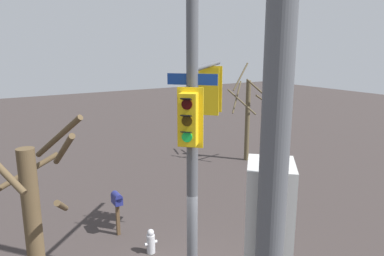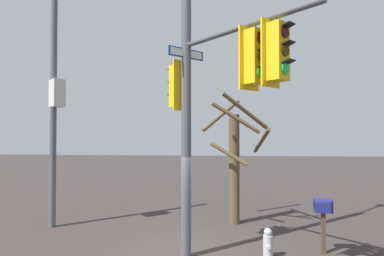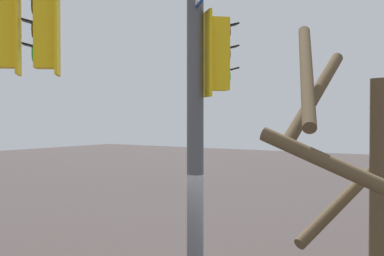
{
  "view_description": "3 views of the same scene",
  "coord_description": "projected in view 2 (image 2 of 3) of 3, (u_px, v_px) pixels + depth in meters",
  "views": [
    {
      "loc": [
        3.7,
        6.34,
        5.81
      ],
      "look_at": [
        -0.01,
        0.37,
        4.22
      ],
      "focal_mm": 33.68,
      "sensor_mm": 36.0,
      "label": 1
    },
    {
      "loc": [
        -8.57,
        -1.09,
        3.05
      ],
      "look_at": [
        -0.34,
        -0.34,
        3.23
      ],
      "focal_mm": 30.58,
      "sensor_mm": 36.0,
      "label": 2
    },
    {
      "loc": [
        4.34,
        -7.07,
        3.41
      ],
      "look_at": [
        -0.29,
        -0.37,
        3.21
      ],
      "focal_mm": 51.24,
      "sensor_mm": 36.0,
      "label": 3
    }
  ],
  "objects": [
    {
      "name": "main_signal_pole_assembly",
      "position": [
        207.0,
        53.0,
        7.88
      ],
      "size": [
        4.82,
        3.23,
        9.79
      ],
      "rotation": [
        0.0,
        0.0,
        3.93
      ],
      "color": "#4C4F54",
      "rests_on": "ground"
    },
    {
      "name": "fire_hydrant",
      "position": [
        268.0,
        244.0,
        8.15
      ],
      "size": [
        0.38,
        0.24,
        0.73
      ],
      "color": "#B2B2B7",
      "rests_on": "ground"
    },
    {
      "name": "secondary_pole_assembly",
      "position": [
        55.0,
        107.0,
        10.86
      ],
      "size": [
        0.65,
        0.67,
        7.6
      ],
      "rotation": [
        0.0,
        0.0,
        3.98
      ],
      "color": "#4C4F54",
      "rests_on": "ground"
    },
    {
      "name": "ground_plane",
      "position": [
        180.0,
        251.0,
        8.56
      ],
      "size": [
        80.0,
        80.0,
        0.0
      ],
      "primitive_type": "plane",
      "color": "#362F2D"
    },
    {
      "name": "bare_tree_across_street",
      "position": [
        235.0,
        159.0,
        11.28
      ],
      "size": [
        2.3,
        2.3,
        4.43
      ],
      "color": "brown",
      "rests_on": "ground"
    },
    {
      "name": "mailbox",
      "position": [
        323.0,
        210.0,
        8.46
      ],
      "size": [
        0.25,
        0.44,
        1.41
      ],
      "rotation": [
        0.0,
        0.0,
        6.27
      ],
      "color": "#4C3823",
      "rests_on": "ground"
    }
  ]
}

